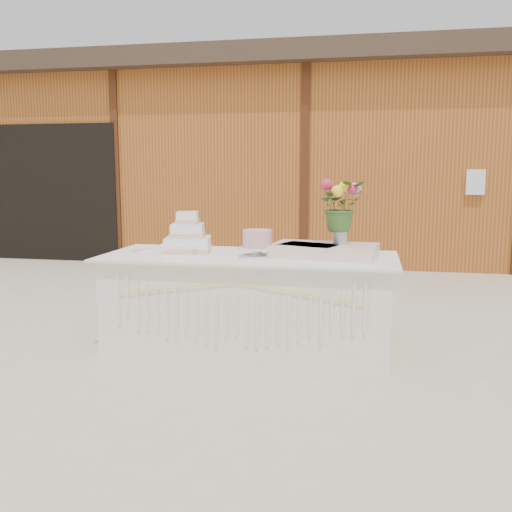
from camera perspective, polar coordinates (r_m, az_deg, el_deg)
The scene contains 9 objects.
ground at distance 4.84m, azimuth -0.70°, elevation -8.98°, with size 80.00×80.00×0.00m, color beige.
barn at distance 10.56m, azimuth 6.10°, elevation 9.66°, with size 12.60×4.60×3.30m.
cake_table at distance 4.73m, azimuth -0.73°, elevation -4.52°, with size 2.40×1.00×0.77m.
wedding_cake at distance 4.89m, azimuth -6.83°, elevation 1.78°, with size 0.45×0.45×0.34m.
pink_cake_stand at distance 4.56m, azimuth 0.15°, elevation 1.42°, with size 0.30×0.30×0.22m.
satin_runner at distance 4.60m, azimuth 6.88°, elevation 0.54°, with size 0.82×0.48×0.10m, color beige.
flower_vase at distance 4.59m, azimuth 8.45°, elevation 2.12°, with size 0.11×0.11×0.15m, color #BABABF.
bouquet at distance 4.57m, azimuth 8.52°, elevation 5.58°, with size 0.36×0.31×0.40m, color #365D25.
loose_flowers at distance 5.08m, azimuth -11.02°, elevation 0.70°, with size 0.13×0.32×0.02m, color pink, non-canonical shape.
Camera 1 is at (0.96, -4.51, 1.45)m, focal length 40.00 mm.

